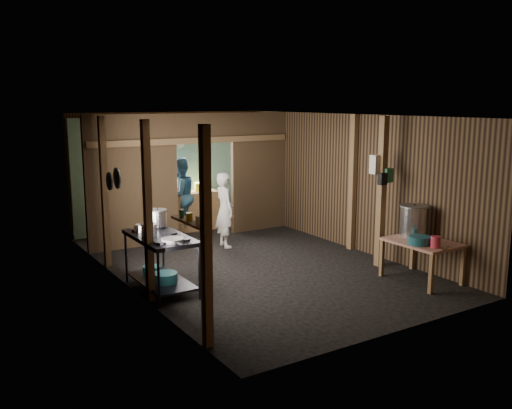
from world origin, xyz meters
TOP-DOWN VIEW (x-y plane):
  - floor at (0.00, 0.00)m, footprint 4.50×7.00m
  - ceiling at (0.00, 0.00)m, footprint 4.50×7.00m
  - wall_back at (0.00, 3.50)m, footprint 4.50×0.00m
  - wall_front at (0.00, -3.50)m, footprint 4.50×0.00m
  - wall_left at (-2.25, 0.00)m, footprint 0.00×7.00m
  - wall_right at (2.25, 0.00)m, footprint 0.00×7.00m
  - partition_left at (-1.32, 2.20)m, footprint 1.85×0.10m
  - partition_right at (1.57, 2.20)m, footprint 1.35×0.10m
  - partition_header at (0.25, 2.20)m, footprint 1.30×0.10m
  - turquoise_panel at (0.00, 3.44)m, footprint 4.40×0.06m
  - back_counter at (0.30, 2.95)m, footprint 1.20×0.50m
  - wall_clock at (0.25, 3.40)m, footprint 0.20×0.03m
  - post_left_a at (-2.18, -2.60)m, footprint 0.10×0.12m
  - post_left_b at (-2.18, -0.80)m, footprint 0.10×0.12m
  - post_left_c at (-2.18, 1.20)m, footprint 0.10×0.12m
  - post_right at (2.18, -0.20)m, footprint 0.10×0.12m
  - post_free at (1.85, -1.30)m, footprint 0.12×0.12m
  - cross_beam at (0.00, 2.15)m, footprint 4.40×0.12m
  - pan_lid_big at (-2.21, 0.40)m, footprint 0.03×0.34m
  - pan_lid_small at (-2.21, 0.80)m, footprint 0.03×0.30m
  - wall_shelf at (-2.15, -2.10)m, footprint 0.14×0.80m
  - jar_white at (-2.15, -2.35)m, footprint 0.07×0.07m
  - jar_yellow at (-2.15, -2.10)m, footprint 0.08×0.08m
  - jar_green at (-2.15, -1.88)m, footprint 0.06×0.06m
  - bag_white at (1.80, -1.22)m, footprint 0.22×0.15m
  - bag_green at (1.92, -1.36)m, footprint 0.16×0.12m
  - bag_black at (1.78, -1.38)m, footprint 0.14×0.10m
  - gas_range at (-1.88, -0.49)m, footprint 0.75×1.46m
  - prep_table at (1.83, -2.27)m, footprint 0.80×1.10m
  - stove_pot_large at (-1.71, 0.03)m, footprint 0.31×0.31m
  - stove_pot_med at (-2.05, -0.48)m, footprint 0.32×0.32m
  - stove_saucepan at (-2.05, -0.10)m, footprint 0.20×0.20m
  - frying_pan at (-1.88, -0.95)m, footprint 0.38×0.58m
  - blue_tub_front at (-1.88, -0.64)m, footprint 0.36×0.36m
  - blue_tub_back at (-1.88, -0.09)m, footprint 0.28×0.28m
  - stock_pot at (1.96, -1.95)m, footprint 0.49×0.49m
  - wash_basin at (1.63, -2.38)m, footprint 0.37×0.37m
  - pink_bucket at (1.69, -2.64)m, footprint 0.19×0.19m
  - knife at (1.79, -2.74)m, footprint 0.29×0.16m
  - yellow_tub at (0.55, 2.95)m, footprint 0.34×0.34m
  - red_cup at (-0.00, 2.95)m, footprint 0.13×0.13m
  - cook at (0.20, 1.27)m, footprint 0.41×0.57m
  - worker_back at (-0.01, 2.90)m, footprint 0.94×0.83m

SIDE VIEW (x-z plane):
  - floor at x=0.00m, z-range 0.00..0.00m
  - blue_tub_back at x=-1.88m, z-range 0.17..0.28m
  - blue_tub_front at x=-1.88m, z-range 0.17..0.32m
  - prep_table at x=1.83m, z-range 0.00..0.65m
  - back_counter at x=0.30m, z-range 0.00..0.85m
  - gas_range at x=-1.88m, z-range 0.00..0.86m
  - knife at x=1.79m, z-range 0.65..0.66m
  - wash_basin at x=1.63m, z-range 0.65..0.78m
  - cook at x=0.20m, z-range 0.00..1.48m
  - pink_bucket at x=1.69m, z-range 0.65..0.83m
  - worker_back at x=-0.01m, z-range 0.00..1.63m
  - frying_pan at x=-1.88m, z-range 0.85..0.93m
  - stock_pot at x=1.96m, z-range 0.63..1.17m
  - stove_saucepan at x=-2.05m, z-range 0.86..0.97m
  - red_cup at x=0.00m, z-range 0.85..1.00m
  - yellow_tub at x=0.55m, z-range 0.85..1.04m
  - stove_pot_med at x=-2.05m, z-range 0.84..1.06m
  - stove_pot_large at x=-1.71m, z-range 0.84..1.15m
  - turquoise_panel at x=0.00m, z-range 0.00..2.50m
  - wall_back at x=0.00m, z-range 0.00..2.60m
  - wall_front at x=0.00m, z-range 0.00..2.60m
  - wall_left at x=-2.25m, z-range 0.00..2.60m
  - wall_right at x=2.25m, z-range 0.00..2.60m
  - partition_left at x=-1.32m, z-range 0.00..2.60m
  - partition_right at x=1.57m, z-range 0.00..2.60m
  - post_left_a at x=-2.18m, z-range 0.00..2.60m
  - post_left_b at x=-2.18m, z-range 0.00..2.60m
  - post_left_c at x=-2.18m, z-range 0.00..2.60m
  - post_right at x=2.18m, z-range 0.00..2.60m
  - post_free at x=1.85m, z-range 0.00..2.60m
  - wall_shelf at x=-2.15m, z-range 1.39..1.41m
  - jar_white at x=-2.15m, z-range 1.42..1.52m
  - jar_yellow at x=-2.15m, z-range 1.42..1.52m
  - jar_green at x=-2.15m, z-range 1.42..1.52m
  - pan_lid_small at x=-2.21m, z-range 1.40..1.70m
  - bag_black at x=1.78m, z-range 1.45..1.65m
  - bag_green at x=1.92m, z-range 1.48..1.72m
  - pan_lid_big at x=-2.21m, z-range 1.48..1.82m
  - bag_white at x=1.80m, z-range 1.62..1.94m
  - wall_clock at x=0.25m, z-range 1.80..2.00m
  - cross_beam at x=0.00m, z-range 1.99..2.11m
  - partition_header at x=0.25m, z-range 2.00..2.60m
  - ceiling at x=0.00m, z-range 2.60..2.60m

